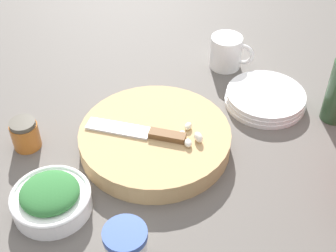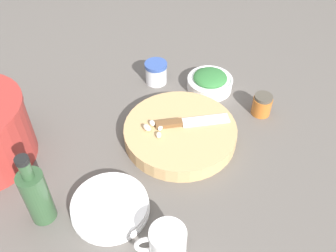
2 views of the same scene
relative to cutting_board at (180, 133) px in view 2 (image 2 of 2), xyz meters
The scene contains 10 objects.
ground_plane 0.08m from the cutting_board, 148.40° to the left, with size 5.00×5.00×0.00m, color #56514C.
cutting_board is the anchor object (origin of this frame).
chef_knife 0.04m from the cutting_board, 14.34° to the right, with size 0.17×0.16×0.01m.
garlic_cloves 0.08m from the cutting_board, 134.52° to the left, with size 0.05×0.07×0.02m.
herb_bowl 0.24m from the cutting_board, 13.39° to the left, with size 0.14×0.14×0.06m.
spice_jar 0.27m from the cutting_board, 53.05° to the left, with size 0.07×0.07×0.07m.
coffee_mug 0.34m from the cutting_board, 148.65° to the right, with size 0.09×0.09×0.08m.
plate_stack 0.29m from the cutting_board, behind, with size 0.18×0.18×0.03m.
honey_jar 0.26m from the cutting_board, 29.00° to the right, with size 0.06×0.06×0.06m.
oil_bottle 0.41m from the cutting_board, 165.20° to the left, with size 0.06×0.06×0.20m.
Camera 2 is at (-0.53, -0.45, 0.75)m, focal length 40.00 mm.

